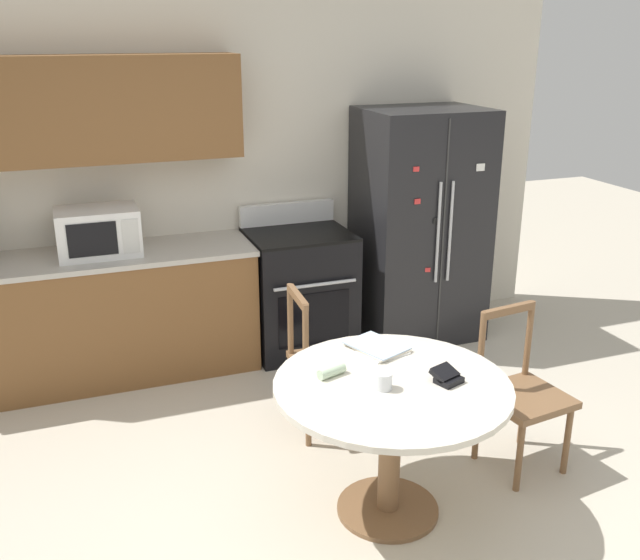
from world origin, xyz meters
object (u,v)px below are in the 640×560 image
dining_chair_far (324,363)px  candle_glass (384,382)px  refrigerator (420,226)px  dining_chair_right (521,395)px  microwave (98,232)px  wallet (447,377)px  oven_range (300,290)px

dining_chair_far → candle_glass: (-0.04, -0.92, 0.34)m
refrigerator → dining_chair_right: size_ratio=1.98×
refrigerator → microwave: (-2.38, 0.07, 0.16)m
dining_chair_far → wallet: (0.27, -0.96, 0.33)m
oven_range → candle_glass: size_ratio=13.05×
refrigerator → dining_chair_far: refrigerator is taller
microwave → dining_chair_far: (1.16, -1.19, -0.62)m
microwave → dining_chair_right: size_ratio=0.59×
oven_range → dining_chair_right: size_ratio=1.20×
microwave → candle_glass: (1.12, -2.11, -0.29)m
oven_range → dining_chair_right: oven_range is taller
oven_range → microwave: 1.52m
microwave → wallet: size_ratio=3.34×
dining_chair_right → candle_glass: dining_chair_right is taller
refrigerator → dining_chair_right: bearing=-100.1°
dining_chair_right → dining_chair_far: bearing=-47.3°
refrigerator → wallet: (-0.95, -2.08, -0.13)m
oven_range → wallet: 2.15m
dining_chair_right → refrigerator: bearing=-107.6°
oven_range → dining_chair_right: 2.01m
microwave → candle_glass: 2.41m
refrigerator → oven_range: bearing=177.4°
oven_range → microwave: (-1.41, 0.02, 0.59)m
microwave → candle_glass: microwave is taller
oven_range → candle_glass: (-0.29, -2.09, 0.30)m
refrigerator → oven_range: (-0.97, 0.04, -0.42)m
dining_chair_far → wallet: 1.05m
candle_glass → wallet: (0.31, -0.04, -0.01)m
oven_range → wallet: (0.03, -2.13, 0.29)m
dining_chair_right → dining_chair_far: size_ratio=1.00×
oven_range → candle_glass: oven_range is taller
candle_glass → wallet: size_ratio=0.52×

